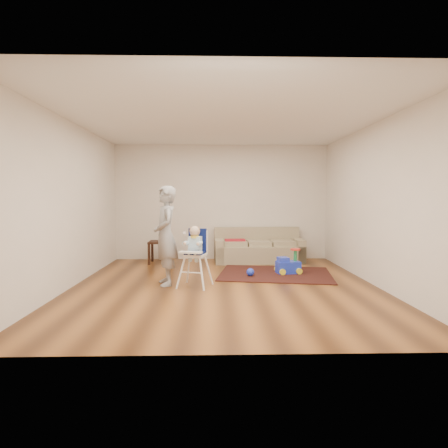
{
  "coord_description": "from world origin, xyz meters",
  "views": [
    {
      "loc": [
        -0.16,
        -6.13,
        1.46
      ],
      "look_at": [
        0.0,
        0.4,
        1.0
      ],
      "focal_mm": 30.0,
      "sensor_mm": 36.0,
      "label": 1
    }
  ],
  "objects_px": {
    "ride_on_toy": "(288,261)",
    "high_chair": "(195,257)",
    "side_table": "(160,252)",
    "toy_ball": "(250,272)",
    "sofa": "(259,245)",
    "adult": "(166,236)"
  },
  "relations": [
    {
      "from": "sofa",
      "to": "adult",
      "type": "distance_m",
      "value": 2.89
    },
    {
      "from": "side_table",
      "to": "ride_on_toy",
      "type": "xyz_separation_m",
      "value": [
        2.62,
        -1.26,
        0.01
      ]
    },
    {
      "from": "adult",
      "to": "high_chair",
      "type": "bearing_deg",
      "value": 56.05
    },
    {
      "from": "high_chair",
      "to": "adult",
      "type": "height_order",
      "value": "adult"
    },
    {
      "from": "ride_on_toy",
      "to": "adult",
      "type": "xyz_separation_m",
      "value": [
        -2.22,
        -0.83,
        0.57
      ]
    },
    {
      "from": "toy_ball",
      "to": "high_chair",
      "type": "distance_m",
      "value": 1.29
    },
    {
      "from": "side_table",
      "to": "toy_ball",
      "type": "bearing_deg",
      "value": -38.99
    },
    {
      "from": "sofa",
      "to": "toy_ball",
      "type": "xyz_separation_m",
      "value": [
        -0.34,
        -1.62,
        -0.3
      ]
    },
    {
      "from": "side_table",
      "to": "toy_ball",
      "type": "height_order",
      "value": "side_table"
    },
    {
      "from": "toy_ball",
      "to": "adult",
      "type": "relative_size",
      "value": 0.09
    },
    {
      "from": "ride_on_toy",
      "to": "toy_ball",
      "type": "relative_size",
      "value": 3.31
    },
    {
      "from": "ride_on_toy",
      "to": "toy_ball",
      "type": "distance_m",
      "value": 0.81
    },
    {
      "from": "sofa",
      "to": "side_table",
      "type": "bearing_deg",
      "value": -178.98
    },
    {
      "from": "side_table",
      "to": "toy_ball",
      "type": "relative_size",
      "value": 3.44
    },
    {
      "from": "sofa",
      "to": "ride_on_toy",
      "type": "height_order",
      "value": "sofa"
    },
    {
      "from": "ride_on_toy",
      "to": "high_chair",
      "type": "bearing_deg",
      "value": -160.4
    },
    {
      "from": "sofa",
      "to": "ride_on_toy",
      "type": "bearing_deg",
      "value": -75.18
    },
    {
      "from": "toy_ball",
      "to": "sofa",
      "type": "bearing_deg",
      "value": 78.14
    },
    {
      "from": "high_chair",
      "to": "toy_ball",
      "type": "bearing_deg",
      "value": 53.7
    },
    {
      "from": "side_table",
      "to": "ride_on_toy",
      "type": "distance_m",
      "value": 2.91
    },
    {
      "from": "ride_on_toy",
      "to": "high_chair",
      "type": "distance_m",
      "value": 2.01
    },
    {
      "from": "sofa",
      "to": "toy_ball",
      "type": "height_order",
      "value": "sofa"
    }
  ]
}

